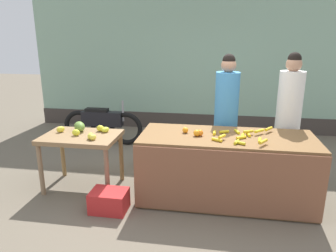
% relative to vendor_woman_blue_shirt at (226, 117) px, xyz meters
% --- Properties ---
extents(ground_plane, '(24.00, 24.00, 0.00)m').
position_rel_vendor_woman_blue_shirt_xyz_m(ground_plane, '(-0.54, -0.69, -0.92)').
color(ground_plane, '#665B4C').
extents(market_wall_back, '(7.51, 0.23, 3.54)m').
position_rel_vendor_woman_blue_shirt_xyz_m(market_wall_back, '(-0.54, 2.47, 0.82)').
color(market_wall_back, '#8CB299').
rests_on(market_wall_back, ground).
extents(fruit_stall_counter, '(2.18, 0.91, 0.86)m').
position_rel_vendor_woman_blue_shirt_xyz_m(fruit_stall_counter, '(0.01, -0.70, -0.49)').
color(fruit_stall_counter, brown).
rests_on(fruit_stall_counter, ground).
extents(side_table_wooden, '(1.02, 0.70, 0.77)m').
position_rel_vendor_woman_blue_shirt_xyz_m(side_table_wooden, '(-1.94, -0.69, -0.25)').
color(side_table_wooden, olive).
rests_on(side_table_wooden, ground).
extents(banana_bunch_pile, '(0.78, 0.68, 0.07)m').
position_rel_vendor_woman_blue_shirt_xyz_m(banana_bunch_pile, '(0.19, -0.74, -0.03)').
color(banana_bunch_pile, gold).
rests_on(banana_bunch_pile, fruit_stall_counter).
extents(orange_pile, '(0.27, 0.19, 0.08)m').
position_rel_vendor_woman_blue_shirt_xyz_m(orange_pile, '(-0.40, -0.72, -0.02)').
color(orange_pile, orange).
rests_on(orange_pile, fruit_stall_counter).
extents(mango_papaya_pile, '(0.74, 0.52, 0.14)m').
position_rel_vendor_woman_blue_shirt_xyz_m(mango_papaya_pile, '(-1.92, -0.62, -0.10)').
color(mango_papaya_pile, '#DADC43').
rests_on(mango_papaya_pile, side_table_wooden).
extents(vendor_woman_blue_shirt, '(0.34, 0.34, 1.83)m').
position_rel_vendor_woman_blue_shirt_xyz_m(vendor_woman_blue_shirt, '(0.00, 0.00, 0.00)').
color(vendor_woman_blue_shirt, '#33333D').
rests_on(vendor_woman_blue_shirt, ground).
extents(vendor_woman_white_shirt, '(0.34, 0.34, 1.86)m').
position_rel_vendor_woman_blue_shirt_xyz_m(vendor_woman_white_shirt, '(0.86, -0.02, 0.02)').
color(vendor_woman_white_shirt, '#33333D').
rests_on(vendor_woman_white_shirt, ground).
extents(parked_motorcycle, '(1.60, 0.18, 0.88)m').
position_rel_vendor_woman_blue_shirt_xyz_m(parked_motorcycle, '(-2.34, 1.14, -0.52)').
color(parked_motorcycle, black).
rests_on(parked_motorcycle, ground).
extents(produce_crate, '(0.44, 0.32, 0.26)m').
position_rel_vendor_woman_blue_shirt_xyz_m(produce_crate, '(-1.38, -1.23, -0.79)').
color(produce_crate, red).
rests_on(produce_crate, ground).
extents(produce_sack, '(0.47, 0.47, 0.59)m').
position_rel_vendor_woman_blue_shirt_xyz_m(produce_sack, '(-1.18, 0.14, -0.63)').
color(produce_sack, tan).
rests_on(produce_sack, ground).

